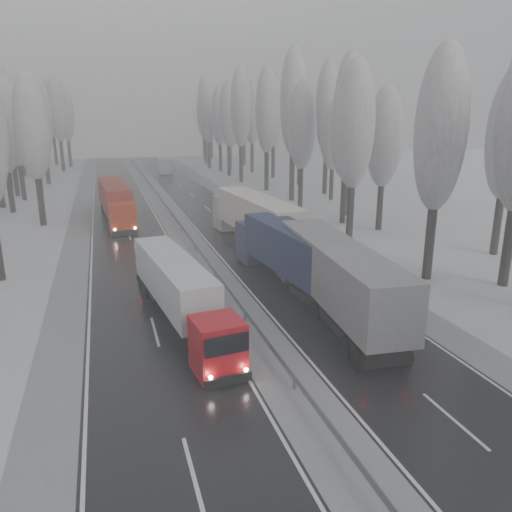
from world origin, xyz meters
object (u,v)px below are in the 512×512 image
truck_grey_tarp (331,271)px  truck_red_red (116,200)px  truck_red_white (178,288)px  box_truck_distant (165,166)px  truck_blue_box (293,253)px  truck_cream_box (253,216)px

truck_grey_tarp → truck_red_red: (-11.47, 31.64, -0.22)m
truck_grey_tarp → truck_red_white: size_ratio=1.26×
box_truck_distant → truck_red_red: bearing=-99.5°
truck_red_white → truck_red_red: size_ratio=0.86×
truck_grey_tarp → truck_blue_box: (-0.56, 4.79, -0.12)m
truck_cream_box → truck_red_white: 18.45m
truck_cream_box → box_truck_distant: bearing=85.7°
truck_grey_tarp → truck_blue_box: bearing=101.5°
truck_red_red → box_truck_distant: bearing=72.7°
truck_blue_box → truck_red_red: bearing=107.1°
truck_blue_box → truck_red_white: size_ratio=1.20×
truck_red_red → truck_red_white: bearing=-89.0°
truck_grey_tarp → box_truck_distant: (-0.34, 77.52, -1.10)m
truck_cream_box → box_truck_distant: truck_cream_box is taller
truck_grey_tarp → truck_cream_box: (0.32, 17.18, 0.01)m
truck_cream_box → truck_red_red: bearing=124.2°
truck_red_white → truck_red_red: bearing=87.8°
truck_blue_box → truck_cream_box: truck_cream_box is taller
box_truck_distant → truck_red_white: bearing=-92.4°
truck_cream_box → truck_red_white: truck_cream_box is taller
truck_cream_box → truck_blue_box: bearing=-99.1°
truck_cream_box → box_truck_distant: 60.36m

